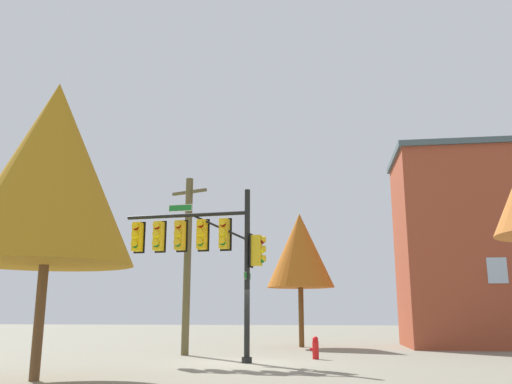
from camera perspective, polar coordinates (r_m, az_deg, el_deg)
ground_plane at (r=19.32m, az=-0.99°, el=-17.82°), size 120.00×120.00×0.00m
signal_pole_assembly at (r=19.89m, az=-5.87°, el=-5.47°), size 5.44×1.17×6.15m
utility_pole at (r=23.00m, az=-7.35°, el=-7.36°), size 1.70×0.81×7.45m
fire_hydrant at (r=20.99m, az=6.37°, el=-16.22°), size 0.33×0.24×0.83m
tree_near at (r=28.33m, az=4.73°, el=-6.23°), size 3.51×3.51×6.88m
tree_mid at (r=15.80m, az=-20.95°, el=2.12°), size 4.68×4.68×8.13m
brick_building at (r=30.40m, az=24.50°, el=-5.27°), size 10.21×5.56×10.13m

